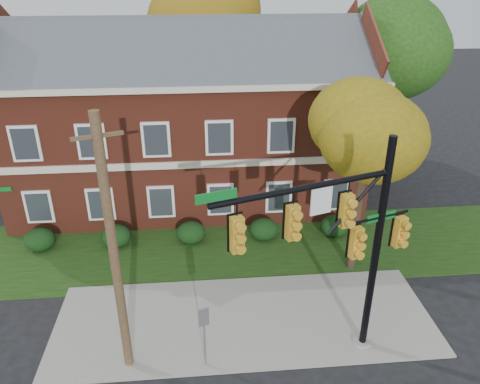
{
  "coord_description": "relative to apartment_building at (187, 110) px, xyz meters",
  "views": [
    {
      "loc": [
        -1.39,
        -12.57,
        12.05
      ],
      "look_at": [
        0.02,
        3.0,
        4.4
      ],
      "focal_mm": 35.0,
      "sensor_mm": 36.0,
      "label": 1
    }
  ],
  "objects": [
    {
      "name": "apartment_building",
      "position": [
        0.0,
        0.0,
        0.0
      ],
      "size": [
        18.8,
        8.8,
        9.74
      ],
      "color": "maroon",
      "rests_on": "ground"
    },
    {
      "name": "hedge_far_right",
      "position": [
        7.0,
        -5.25,
        -4.46
      ],
      "size": [
        1.4,
        1.26,
        1.05
      ],
      "primitive_type": "ellipsoid",
      "color": "black",
      "rests_on": "ground"
    },
    {
      "name": "hedge_left",
      "position": [
        -3.5,
        -5.25,
        -4.46
      ],
      "size": [
        1.4,
        1.26,
        1.05
      ],
      "primitive_type": "ellipsoid",
      "color": "black",
      "rests_on": "ground"
    },
    {
      "name": "ground",
      "position": [
        2.0,
        -11.95,
        -4.99
      ],
      "size": [
        120.0,
        120.0,
        0.0
      ],
      "primitive_type": "plane",
      "color": "black",
      "rests_on": "ground"
    },
    {
      "name": "hedge_center",
      "position": [
        0.0,
        -5.25,
        -4.46
      ],
      "size": [
        1.4,
        1.26,
        1.05
      ],
      "primitive_type": "ellipsoid",
      "color": "black",
      "rests_on": "ground"
    },
    {
      "name": "traffic_signal",
      "position": [
        4.68,
        -12.98,
        -0.19
      ],
      "size": [
        6.65,
        2.29,
        7.73
      ],
      "rotation": [
        0.0,
        0.0,
        0.31
      ],
      "color": "gray",
      "rests_on": "ground"
    },
    {
      "name": "utility_pole",
      "position": [
        -2.04,
        -12.74,
        -0.57
      ],
      "size": [
        1.31,
        0.54,
        8.72
      ],
      "rotation": [
        0.0,
        0.0,
        0.34
      ],
      "color": "#453220",
      "rests_on": "ground"
    },
    {
      "name": "hedge_far_left",
      "position": [
        -7.0,
        -5.25,
        -4.46
      ],
      "size": [
        1.4,
        1.26,
        1.05
      ],
      "primitive_type": "ellipsoid",
      "color": "black",
      "rests_on": "ground"
    },
    {
      "name": "sidewalk",
      "position": [
        2.0,
        -10.95,
        -4.95
      ],
      "size": [
        14.0,
        5.0,
        0.08
      ],
      "primitive_type": "cube",
      "color": "gray",
      "rests_on": "ground"
    },
    {
      "name": "hedge_right",
      "position": [
        3.5,
        -5.25,
        -4.46
      ],
      "size": [
        1.4,
        1.26,
        1.05
      ],
      "primitive_type": "ellipsoid",
      "color": "black",
      "rests_on": "ground"
    },
    {
      "name": "grass_strip",
      "position": [
        2.0,
        -5.95,
        -4.97
      ],
      "size": [
        30.0,
        6.0,
        0.04
      ],
      "primitive_type": "cube",
      "color": "#193811",
      "rests_on": "ground"
    },
    {
      "name": "tree_near_right",
      "position": [
        7.22,
        -8.09,
        1.68
      ],
      "size": [
        4.5,
        4.25,
        8.58
      ],
      "color": "black",
      "rests_on": "ground"
    },
    {
      "name": "tree_right_rear",
      "position": [
        11.31,
        0.86,
        3.13
      ],
      "size": [
        6.3,
        5.95,
        10.62
      ],
      "color": "black",
      "rests_on": "ground"
    },
    {
      "name": "sign_post",
      "position": [
        0.5,
        -13.04,
        -3.34
      ],
      "size": [
        0.35,
        0.15,
        2.43
      ],
      "rotation": [
        0.0,
        0.0,
        0.32
      ],
      "color": "slate",
      "rests_on": "ground"
    },
    {
      "name": "tree_far_rear",
      "position": [
        1.34,
        7.84,
        3.86
      ],
      "size": [
        6.84,
        6.46,
        11.52
      ],
      "color": "black",
      "rests_on": "ground"
    }
  ]
}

